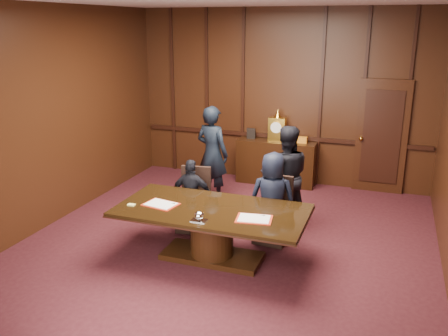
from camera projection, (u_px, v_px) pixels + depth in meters
The scene contains 13 objects.
room at pixel (230, 134), 6.53m from camera, with size 7.00×7.04×3.50m.
sideboard at pixel (276, 161), 9.72m from camera, with size 1.60×0.45×1.54m.
conference_table at pixel (212, 225), 6.55m from camera, with size 2.62×1.32×0.76m.
folder_left at pixel (161, 204), 6.61m from camera, with size 0.51×0.41×0.02m.
folder_right at pixel (254, 219), 6.12m from camera, with size 0.50×0.39×0.02m.
inkstand at pixel (199, 217), 6.06m from camera, with size 0.20×0.14×0.12m.
notepad at pixel (131, 205), 6.60m from camera, with size 0.10×0.07×0.01m, color #F0E575.
chair_left at pixel (194, 211), 7.62m from camera, with size 0.54×0.54×0.99m.
chair_right at pixel (273, 222), 7.20m from camera, with size 0.52×0.52×0.99m.
signatory_left at pixel (192, 196), 7.46m from camera, with size 0.69×0.29×1.17m, color black.
signatory_right at pixel (272, 199), 7.01m from camera, with size 0.69×0.45×1.41m, color black.
witness_left at pixel (212, 154), 8.69m from camera, with size 0.65×0.43×1.78m, color black.
witness_right at pixel (285, 176), 7.65m from camera, with size 0.80×0.63×1.65m, color black.
Camera 1 is at (2.15, -5.89, 3.19)m, focal length 38.00 mm.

